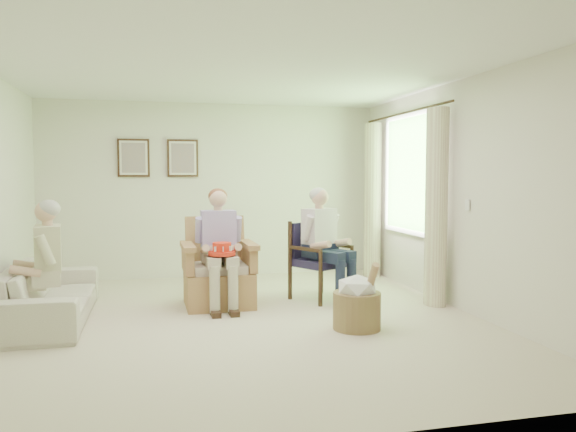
# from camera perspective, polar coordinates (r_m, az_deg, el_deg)

# --- Properties ---
(floor) EXTENTS (5.50, 5.50, 0.00)m
(floor) POSITION_cam_1_polar(r_m,az_deg,el_deg) (5.99, -4.73, -10.61)
(floor) COLOR beige
(floor) RESTS_ON ground
(back_wall) EXTENTS (5.00, 0.04, 2.60)m
(back_wall) POSITION_cam_1_polar(r_m,az_deg,el_deg) (8.52, -7.59, 2.59)
(back_wall) COLOR silver
(back_wall) RESTS_ON ground
(front_wall) EXTENTS (5.00, 0.04, 2.60)m
(front_wall) POSITION_cam_1_polar(r_m,az_deg,el_deg) (3.11, 2.85, 0.07)
(front_wall) COLOR silver
(front_wall) RESTS_ON ground
(right_wall) EXTENTS (0.04, 5.50, 2.60)m
(right_wall) POSITION_cam_1_polar(r_m,az_deg,el_deg) (6.65, 17.03, 2.03)
(right_wall) COLOR silver
(right_wall) RESTS_ON ground
(ceiling) EXTENTS (5.00, 5.50, 0.02)m
(ceiling) POSITION_cam_1_polar(r_m,az_deg,el_deg) (5.89, -4.88, 14.65)
(ceiling) COLOR white
(ceiling) RESTS_ON back_wall
(window) EXTENTS (0.13, 2.50, 1.63)m
(window) POSITION_cam_1_polar(r_m,az_deg,el_deg) (7.69, 12.30, 4.49)
(window) COLOR #2D6B23
(window) RESTS_ON right_wall
(curtain_left) EXTENTS (0.34, 0.34, 2.30)m
(curtain_left) POSITION_cam_1_polar(r_m,az_deg,el_deg) (6.76, 14.82, 0.83)
(curtain_left) COLOR beige
(curtain_left) RESTS_ON ground
(curtain_right) EXTENTS (0.34, 0.34, 2.30)m
(curtain_right) POSITION_cam_1_polar(r_m,az_deg,el_deg) (8.54, 8.58, 1.57)
(curtain_right) COLOR beige
(curtain_right) RESTS_ON ground
(framed_print_left) EXTENTS (0.45, 0.05, 0.55)m
(framed_print_left) POSITION_cam_1_polar(r_m,az_deg,el_deg) (8.45, -15.42, 5.72)
(framed_print_left) COLOR #382114
(framed_print_left) RESTS_ON back_wall
(framed_print_right) EXTENTS (0.45, 0.05, 0.55)m
(framed_print_right) POSITION_cam_1_polar(r_m,az_deg,el_deg) (8.45, -10.65, 5.79)
(framed_print_right) COLOR #382114
(framed_print_right) RESTS_ON back_wall
(wicker_armchair) EXTENTS (0.81, 0.80, 1.03)m
(wicker_armchair) POSITION_cam_1_polar(r_m,az_deg,el_deg) (6.68, -7.09, -6.20)
(wicker_armchair) COLOR #A9864F
(wicker_armchair) RESTS_ON ground
(wood_armchair) EXTENTS (0.61, 0.57, 0.94)m
(wood_armchair) POSITION_cam_1_polar(r_m,az_deg,el_deg) (7.00, 3.17, -4.17)
(wood_armchair) COLOR black
(wood_armchair) RESTS_ON ground
(sofa) EXTENTS (2.01, 0.79, 0.59)m
(sofa) POSITION_cam_1_polar(r_m,az_deg,el_deg) (6.41, -23.07, -7.25)
(sofa) COLOR beige
(sofa) RESTS_ON ground
(person_wicker) EXTENTS (0.40, 0.62, 1.35)m
(person_wicker) POSITION_cam_1_polar(r_m,az_deg,el_deg) (6.48, -6.99, -2.42)
(person_wicker) COLOR beige
(person_wicker) RESTS_ON ground
(person_dark) EXTENTS (0.40, 0.62, 1.35)m
(person_dark) POSITION_cam_1_polar(r_m,az_deg,el_deg) (6.81, 3.55, -2.08)
(person_dark) COLOR #1A2239
(person_dark) RESTS_ON ground
(person_sofa) EXTENTS (0.42, 0.62, 1.25)m
(person_sofa) POSITION_cam_1_polar(r_m,az_deg,el_deg) (6.07, -23.62, -3.90)
(person_sofa) COLOR beige
(person_sofa) RESTS_ON ground
(red_hat) EXTENTS (0.30, 0.30, 0.14)m
(red_hat) POSITION_cam_1_polar(r_m,az_deg,el_deg) (6.29, -6.73, -3.45)
(red_hat) COLOR red
(red_hat) RESTS_ON person_wicker
(hatbox) EXTENTS (0.59, 0.59, 0.70)m
(hatbox) POSITION_cam_1_polar(r_m,az_deg,el_deg) (5.66, 7.04, -8.67)
(hatbox) COLOR tan
(hatbox) RESTS_ON ground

